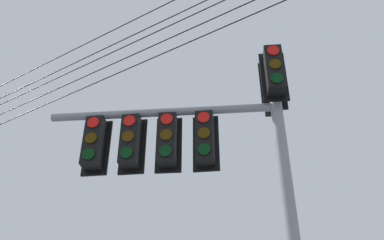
{
  "coord_description": "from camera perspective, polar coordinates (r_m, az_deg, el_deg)",
  "views": [
    {
      "loc": [
        3.08,
        5.12,
        1.61
      ],
      "look_at": [
        0.5,
        -0.39,
        5.49
      ],
      "focal_mm": 39.94,
      "sensor_mm": 36.0,
      "label": 1
    }
  ],
  "objects": [
    {
      "name": "overhead_wire_span",
      "position": [
        9.81,
        0.97,
        14.14
      ],
      "size": [
        18.08,
        27.18,
        2.08
      ],
      "color": "black"
    },
    {
      "name": "signal_mast_assembly",
      "position": [
        6.9,
        2.82,
        -4.21
      ],
      "size": [
        3.77,
        2.48,
        6.75
      ],
      "color": "gray",
      "rests_on": "ground"
    }
  ]
}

